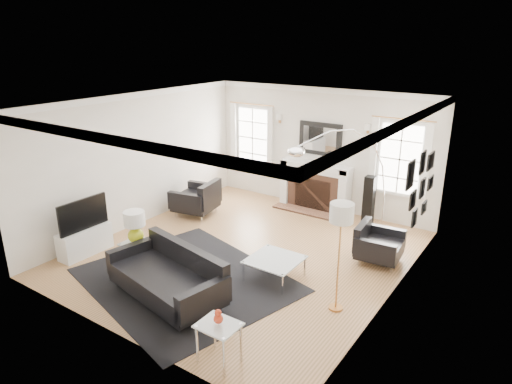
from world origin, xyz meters
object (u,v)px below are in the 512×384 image
Objects in this scene: gourd_lamp at (135,225)px; arc_floor_lamp at (341,180)px; armchair_left at (198,199)px; sofa at (170,277)px; coffee_table at (275,261)px; fireplace at (315,187)px; armchair_right at (377,245)px.

gourd_lamp is 0.25× the size of arc_floor_lamp.
gourd_lamp is at bearing -71.60° from armchair_left.
sofa is 1.74m from coffee_table.
fireplace reaches higher than gourd_lamp.
sofa reaches higher than coffee_table.
sofa is at bearing -55.90° from armchair_left.
fireplace is 3.44m from coffee_table.
armchair_left is 2.74m from gourd_lamp.
coffee_table is at bearing -26.60° from armchair_left.
gourd_lamp reaches higher than armchair_left.
coffee_table is at bearing 54.01° from sofa.
sofa is 3.76× the size of gourd_lamp.
fireplace is 4.52m from gourd_lamp.
armchair_right is 0.39× the size of arc_floor_lamp.
sofa is 3.70m from armchair_right.
gourd_lamp is (-3.31, -2.64, 0.53)m from armchair_right.
gourd_lamp is at bearing 163.05° from sofa.
gourd_lamp is (0.85, -2.56, 0.48)m from armchair_left.
sofa is 1.26m from gourd_lamp.
arc_floor_lamp reaches higher than sofa.
gourd_lamp is at bearing -153.42° from coffee_table.
armchair_right is (2.14, -1.72, -0.22)m from fireplace.
armchair_right reaches higher than coffee_table.
arc_floor_lamp is at bearing 154.33° from armchair_right.
armchair_left is 1.23× the size of armchair_right.
fireplace is at bearing 41.71° from armchair_left.
armchair_left is 3.34m from coffee_table.
armchair_left is at bearing 124.10° from sofa.
arc_floor_lamp is (1.24, 3.44, 0.90)m from sofa.
coffee_table is (1.02, 1.41, -0.02)m from sofa.
arc_floor_lamp reaches higher than armchair_left.
armchair_right is 1.58× the size of gourd_lamp.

